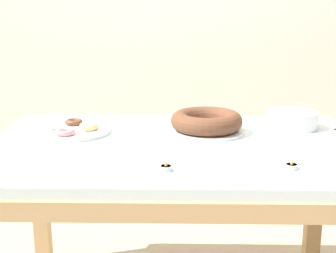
% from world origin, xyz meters
% --- Properties ---
extents(wall_back, '(8.00, 0.10, 2.60)m').
position_xyz_m(wall_back, '(0.00, 1.48, 1.30)').
color(wall_back, silver).
rests_on(wall_back, ground).
extents(dining_table, '(1.45, 0.96, 0.77)m').
position_xyz_m(dining_table, '(0.00, 0.00, 0.67)').
color(dining_table, silver).
rests_on(dining_table, ground).
extents(cake_chocolate_round, '(0.31, 0.31, 0.08)m').
position_xyz_m(cake_chocolate_round, '(0.12, 0.15, 0.81)').
color(cake_chocolate_round, white).
rests_on(cake_chocolate_round, dining_table).
extents(pastry_platter, '(0.31, 0.31, 0.04)m').
position_xyz_m(pastry_platter, '(-0.42, 0.13, 0.78)').
color(pastry_platter, white).
rests_on(pastry_platter, dining_table).
extents(plate_stack, '(0.21, 0.21, 0.07)m').
position_xyz_m(plate_stack, '(0.48, 0.23, 0.80)').
color(plate_stack, white).
rests_on(plate_stack, dining_table).
extents(tealight_left_edge, '(0.04, 0.04, 0.04)m').
position_xyz_m(tealight_left_edge, '(0.36, -0.29, 0.78)').
color(tealight_left_edge, silver).
rests_on(tealight_left_edge, dining_table).
extents(tealight_centre, '(0.04, 0.04, 0.04)m').
position_xyz_m(tealight_centre, '(-0.03, -0.31, 0.78)').
color(tealight_centre, silver).
rests_on(tealight_centre, dining_table).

